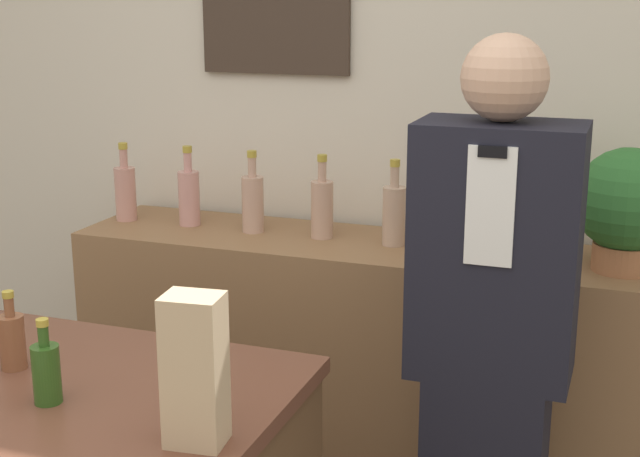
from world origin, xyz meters
The scene contains 14 objects.
back_wall centered at (0.00, 2.00, 1.35)m, with size 5.20×0.09×2.70m.
back_shelf centered at (0.05, 1.70, 0.47)m, with size 2.05×0.48×0.95m.
shopkeeper centered at (0.57, 1.15, 0.84)m, with size 0.42×0.27×1.68m.
potted_plant centered at (0.88, 1.67, 1.15)m, with size 0.32×0.32×0.38m.
paper_bag centered at (0.13, 0.32, 1.06)m, with size 0.12×0.10×0.31m.
counter_bottle_2 centered at (-0.46, 0.50, 0.98)m, with size 0.06×0.06×0.19m.
counter_bottle_3 centered at (-0.27, 0.37, 0.98)m, with size 0.06×0.06×0.19m.
shelf_bottle_0 centered at (-0.89, 1.71, 1.06)m, with size 0.08×0.08×0.29m.
shelf_bottle_1 centered at (-0.63, 1.72, 1.06)m, with size 0.08×0.08×0.29m.
shelf_bottle_2 centered at (-0.37, 1.71, 1.06)m, with size 0.08×0.08×0.29m.
shelf_bottle_3 centered at (-0.11, 1.72, 1.06)m, with size 0.08×0.08×0.29m.
shelf_bottle_4 centered at (0.15, 1.71, 1.06)m, with size 0.08×0.08×0.29m.
shelf_bottle_5 centered at (0.41, 1.69, 1.06)m, with size 0.08×0.08×0.29m.
shelf_bottle_6 centered at (0.66, 1.70, 1.06)m, with size 0.08×0.08×0.29m.
Camera 1 is at (0.90, -1.11, 1.77)m, focal length 50.00 mm.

